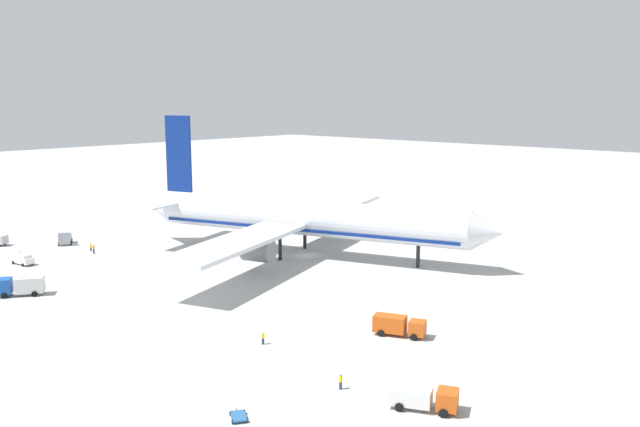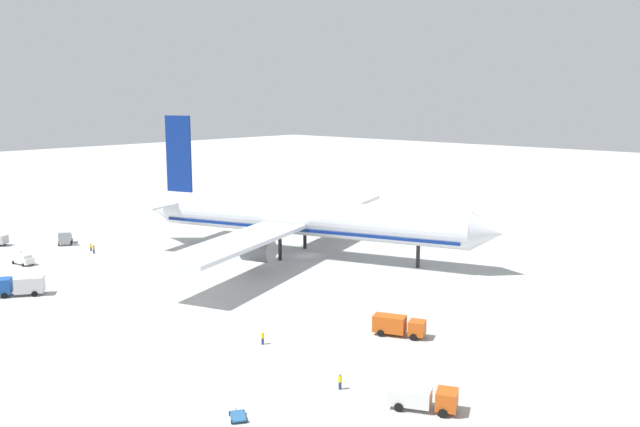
% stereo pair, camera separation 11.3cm
% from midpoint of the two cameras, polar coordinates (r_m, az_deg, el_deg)
% --- Properties ---
extents(ground_plane, '(600.00, 600.00, 0.00)m').
position_cam_midpoint_polar(ground_plane, '(130.60, -1.09, -3.59)').
color(ground_plane, '#B2B2AD').
extents(airliner, '(73.67, 74.76, 26.62)m').
position_cam_midpoint_polar(airliner, '(129.57, -1.64, -0.40)').
color(airliner, silver).
rests_on(airliner, ground).
extents(service_truck_0, '(5.93, 6.97, 2.87)m').
position_cam_midpoint_polar(service_truck_0, '(114.35, -24.04, -5.58)').
color(service_truck_0, '#194CA5').
rests_on(service_truck_0, ground).
extents(service_truck_2, '(7.07, 4.97, 2.27)m').
position_cam_midpoint_polar(service_truck_2, '(69.18, 8.73, -15.16)').
color(service_truck_2, '#BF4C14').
rests_on(service_truck_2, ground).
extents(service_truck_3, '(5.07, 4.35, 2.79)m').
position_cam_midpoint_polar(service_truck_3, '(150.05, -20.85, -1.95)').
color(service_truck_3, '#999EA5').
rests_on(service_truck_3, ground).
extents(service_truck_4, '(6.98, 4.47, 2.56)m').
position_cam_midpoint_polar(service_truck_4, '(88.15, 6.60, -9.38)').
color(service_truck_4, '#BF4C14').
rests_on(service_truck_4, ground).
extents(service_van, '(4.99, 2.55, 1.97)m').
position_cam_midpoint_polar(service_van, '(135.10, -23.94, -3.55)').
color(service_van, white).
rests_on(service_van, ground).
extents(baggage_cart_0, '(2.22, 3.41, 1.25)m').
position_cam_midpoint_polar(baggage_cart_0, '(171.57, 10.53, -0.27)').
color(baggage_cart_0, '#595B60').
rests_on(baggage_cart_0, ground).
extents(baggage_cart_1, '(2.20, 3.00, 1.54)m').
position_cam_midpoint_polar(baggage_cart_1, '(175.72, -6.98, 0.11)').
color(baggage_cart_1, '#595B60').
rests_on(baggage_cart_1, ground).
extents(baggage_cart_2, '(2.82, 2.45, 0.40)m').
position_cam_midpoint_polar(baggage_cart_2, '(67.55, -6.97, -16.70)').
color(baggage_cart_2, '#26598C').
rests_on(baggage_cart_2, ground).
extents(ground_worker_0, '(0.52, 0.52, 1.67)m').
position_cam_midpoint_polar(ground_worker_0, '(72.85, 1.71, -14.06)').
color(ground_worker_0, navy).
rests_on(ground_worker_0, ground).
extents(ground_worker_2, '(0.42, 0.42, 1.66)m').
position_cam_midpoint_polar(ground_worker_2, '(85.20, -4.90, -10.47)').
color(ground_worker_2, navy).
rests_on(ground_worker_2, ground).
extents(ground_worker_3, '(0.54, 0.54, 1.71)m').
position_cam_midpoint_polar(ground_worker_3, '(139.45, -18.67, -2.88)').
color(ground_worker_3, navy).
rests_on(ground_worker_3, ground).
extents(ground_worker_4, '(0.56, 0.56, 1.65)m').
position_cam_midpoint_polar(ground_worker_4, '(141.78, -18.90, -2.71)').
color(ground_worker_4, navy).
rests_on(ground_worker_4, ground).
extents(ground_worker_5, '(0.51, 0.51, 1.63)m').
position_cam_midpoint_polar(ground_worker_5, '(139.60, -24.06, -3.23)').
color(ground_worker_5, navy).
rests_on(ground_worker_5, ground).
extents(traffic_cone_0, '(0.36, 0.36, 0.55)m').
position_cam_midpoint_polar(traffic_cone_0, '(178.08, 2.08, 0.12)').
color(traffic_cone_0, orange).
rests_on(traffic_cone_0, ground).
extents(traffic_cone_1, '(0.36, 0.36, 0.55)m').
position_cam_midpoint_polar(traffic_cone_1, '(169.48, 2.32, -0.38)').
color(traffic_cone_1, orange).
rests_on(traffic_cone_1, ground).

